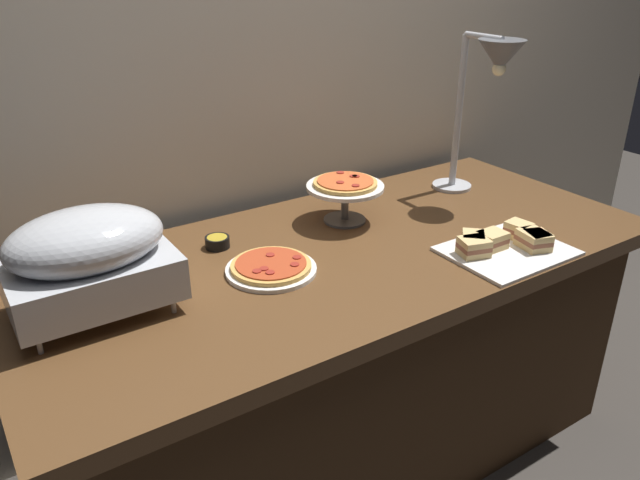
{
  "coord_description": "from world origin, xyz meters",
  "views": [
    {
      "loc": [
        -0.95,
        -1.32,
        1.55
      ],
      "look_at": [
        -0.08,
        0.0,
        0.81
      ],
      "focal_mm": 34.9,
      "sensor_mm": 36.0,
      "label": 1
    }
  ],
  "objects_px": {
    "heat_lamp": "(491,74)",
    "pizza_plate_front": "(271,267)",
    "sandwich_platter": "(506,244)",
    "sauce_cup_near": "(217,242)",
    "pizza_plate_center": "(345,189)",
    "chafing_dish": "(88,257)"
  },
  "relations": [
    {
      "from": "heat_lamp",
      "to": "sauce_cup_near",
      "type": "height_order",
      "value": "heat_lamp"
    },
    {
      "from": "chafing_dish",
      "to": "heat_lamp",
      "type": "relative_size",
      "value": 0.69
    },
    {
      "from": "heat_lamp",
      "to": "sandwich_platter",
      "type": "bearing_deg",
      "value": -125.73
    },
    {
      "from": "pizza_plate_front",
      "to": "sauce_cup_near",
      "type": "bearing_deg",
      "value": 104.33
    },
    {
      "from": "chafing_dish",
      "to": "sandwich_platter",
      "type": "distance_m",
      "value": 1.13
    },
    {
      "from": "chafing_dish",
      "to": "sauce_cup_near",
      "type": "distance_m",
      "value": 0.44
    },
    {
      "from": "pizza_plate_front",
      "to": "pizza_plate_center",
      "type": "xyz_separation_m",
      "value": [
        0.37,
        0.17,
        0.1
      ]
    },
    {
      "from": "sandwich_platter",
      "to": "sauce_cup_near",
      "type": "bearing_deg",
      "value": 144.52
    },
    {
      "from": "heat_lamp",
      "to": "pizza_plate_center",
      "type": "relative_size",
      "value": 2.23
    },
    {
      "from": "sandwich_platter",
      "to": "pizza_plate_center",
      "type": "bearing_deg",
      "value": 120.38
    },
    {
      "from": "chafing_dish",
      "to": "sauce_cup_near",
      "type": "bearing_deg",
      "value": 22.45
    },
    {
      "from": "heat_lamp",
      "to": "pizza_plate_front",
      "type": "xyz_separation_m",
      "value": [
        -0.87,
        -0.08,
        -0.41
      ]
    },
    {
      "from": "pizza_plate_front",
      "to": "sandwich_platter",
      "type": "height_order",
      "value": "sandwich_platter"
    },
    {
      "from": "heat_lamp",
      "to": "sandwich_platter",
      "type": "relative_size",
      "value": 1.58
    },
    {
      "from": "pizza_plate_center",
      "to": "sauce_cup_near",
      "type": "xyz_separation_m",
      "value": [
        -0.42,
        0.05,
        -0.09
      ]
    },
    {
      "from": "heat_lamp",
      "to": "sauce_cup_near",
      "type": "bearing_deg",
      "value": 171.68
    },
    {
      "from": "heat_lamp",
      "to": "pizza_plate_front",
      "type": "bearing_deg",
      "value": -174.56
    },
    {
      "from": "heat_lamp",
      "to": "pizza_plate_center",
      "type": "xyz_separation_m",
      "value": [
        -0.51,
        0.09,
        -0.32
      ]
    },
    {
      "from": "chafing_dish",
      "to": "pizza_plate_center",
      "type": "bearing_deg",
      "value": 8.02
    },
    {
      "from": "heat_lamp",
      "to": "sandwich_platter",
      "type": "distance_m",
      "value": 0.59
    },
    {
      "from": "heat_lamp",
      "to": "sauce_cup_near",
      "type": "xyz_separation_m",
      "value": [
        -0.93,
        0.14,
        -0.41
      ]
    },
    {
      "from": "chafing_dish",
      "to": "sandwich_platter",
      "type": "xyz_separation_m",
      "value": [
        1.07,
        -0.32,
        -0.12
      ]
    }
  ]
}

